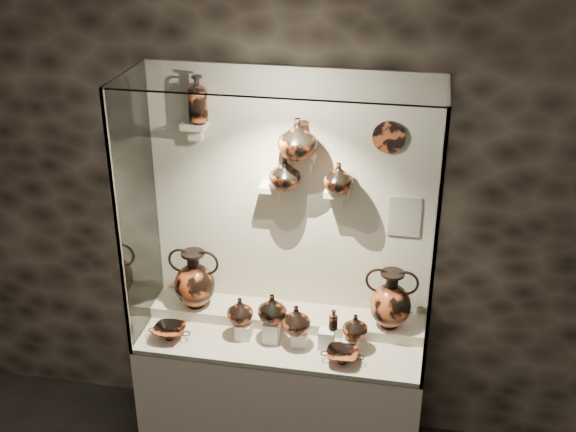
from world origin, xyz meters
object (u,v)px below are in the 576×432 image
(amphora_left, at_px, (195,279))
(lekythos_tall, at_px, (198,97))
(lekythos_small, at_px, (333,319))
(ovoid_vase_c, at_px, (338,178))
(kylix_right, at_px, (342,355))
(kylix_left, at_px, (170,331))
(jug_a, at_px, (240,310))
(jug_c, at_px, (296,319))
(amphora_right, at_px, (391,299))
(jug_b, at_px, (272,308))
(ovoid_vase_a, at_px, (285,173))
(ovoid_vase_b, at_px, (297,138))
(jug_e, at_px, (355,326))

(amphora_left, xyz_separation_m, lekythos_tall, (0.06, 0.09, 1.13))
(lekythos_small, relative_size, ovoid_vase_c, 0.83)
(lekythos_tall, relative_size, ovoid_vase_c, 1.73)
(kylix_right, bearing_deg, lekythos_tall, 164.13)
(kylix_left, bearing_deg, kylix_right, 5.77)
(jug_a, height_order, jug_c, jug_c)
(amphora_left, bearing_deg, lekythos_tall, 64.64)
(amphora_right, distance_m, jug_b, 0.70)
(amphora_left, xyz_separation_m, jug_a, (0.33, -0.17, -0.08))
(ovoid_vase_a, distance_m, ovoid_vase_c, 0.31)
(kylix_right, height_order, ovoid_vase_a, ovoid_vase_a)
(jug_b, bearing_deg, ovoid_vase_c, 59.36)
(amphora_left, relative_size, kylix_left, 1.55)
(amphora_left, distance_m, ovoid_vase_b, 1.13)
(jug_b, xyz_separation_m, ovoid_vase_a, (0.03, 0.24, 0.76))
(amphora_right, distance_m, jug_e, 0.28)
(jug_a, relative_size, jug_b, 0.91)
(amphora_right, bearing_deg, jug_e, -120.15)
(amphora_right, height_order, kylix_right, amphora_right)
(jug_a, bearing_deg, ovoid_vase_a, 61.68)
(jug_e, height_order, ovoid_vase_c, ovoid_vase_c)
(jug_a, bearing_deg, amphora_right, 26.88)
(amphora_left, height_order, jug_e, amphora_left)
(lekythos_small, bearing_deg, jug_b, -156.27)
(amphora_left, height_order, ovoid_vase_b, ovoid_vase_b)
(lekythos_small, bearing_deg, jug_a, -155.95)
(jug_a, distance_m, ovoid_vase_a, 0.86)
(ovoid_vase_a, bearing_deg, lekythos_tall, -175.41)
(jug_c, bearing_deg, ovoid_vase_c, 58.54)
(kylix_right, bearing_deg, jug_a, 175.74)
(lekythos_small, distance_m, ovoid_vase_a, 0.89)
(amphora_right, bearing_deg, ovoid_vase_c, -174.06)
(jug_a, bearing_deg, jug_c, 10.61)
(kylix_left, height_order, ovoid_vase_c, ovoid_vase_c)
(lekythos_small, height_order, ovoid_vase_c, ovoid_vase_c)
(jug_a, height_order, ovoid_vase_c, ovoid_vase_c)
(jug_b, xyz_separation_m, kylix_left, (-0.61, -0.11, -0.17))
(amphora_left, distance_m, amphora_right, 1.20)
(ovoid_vase_c, bearing_deg, ovoid_vase_b, -157.00)
(ovoid_vase_a, bearing_deg, amphora_right, 2.73)
(ovoid_vase_a, xyz_separation_m, ovoid_vase_b, (0.07, -0.02, 0.22))
(lekythos_small, height_order, ovoid_vase_b, ovoid_vase_b)
(jug_a, distance_m, ovoid_vase_b, 1.09)
(jug_c, bearing_deg, kylix_left, -170.69)
(kylix_left, distance_m, ovoid_vase_c, 1.37)
(amphora_left, relative_size, jug_c, 2.14)
(jug_b, xyz_separation_m, jug_e, (0.49, 0.00, -0.06))
(lekythos_small, distance_m, lekythos_tall, 1.48)
(amphora_right, distance_m, jug_a, 0.89)
(amphora_left, xyz_separation_m, ovoid_vase_a, (0.56, 0.06, 0.72))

